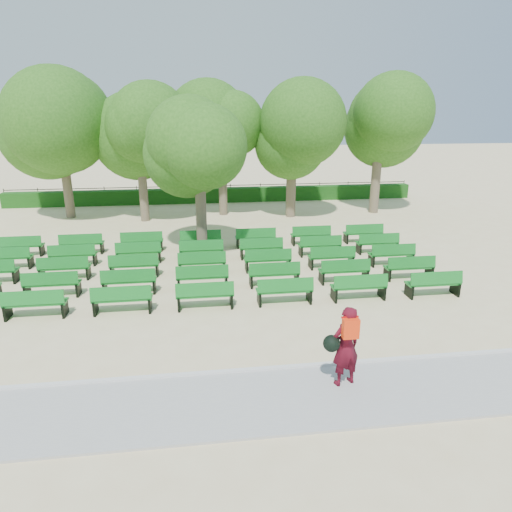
% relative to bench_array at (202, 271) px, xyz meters
% --- Properties ---
extents(ground, '(120.00, 120.00, 0.00)m').
position_rel_bench_array_xyz_m(ground, '(1.18, -0.60, -0.09)').
color(ground, beige).
extents(paving, '(30.00, 2.20, 0.06)m').
position_rel_bench_array_xyz_m(paving, '(1.18, -8.00, -0.06)').
color(paving, '#A6A5A2').
rests_on(paving, ground).
extents(curb, '(30.00, 0.12, 0.10)m').
position_rel_bench_array_xyz_m(curb, '(1.18, -6.85, -0.04)').
color(curb, silver).
rests_on(curb, ground).
extents(hedge, '(26.00, 0.70, 0.90)m').
position_rel_bench_array_xyz_m(hedge, '(1.18, 13.40, 0.36)').
color(hedge, '#184E14').
rests_on(hedge, ground).
extents(fence, '(26.00, 0.10, 1.02)m').
position_rel_bench_array_xyz_m(fence, '(1.18, 13.80, -0.09)').
color(fence, black).
rests_on(fence, ground).
extents(tree_line, '(21.80, 6.80, 7.04)m').
position_rel_bench_array_xyz_m(tree_line, '(1.18, 9.40, -0.09)').
color(tree_line, '#31671B').
rests_on(tree_line, ground).
extents(bench_array, '(1.75, 0.56, 1.10)m').
position_rel_bench_array_xyz_m(bench_array, '(0.00, 0.00, 0.00)').
color(bench_array, '#137221').
rests_on(bench_array, ground).
extents(tree_among, '(4.01, 4.01, 5.82)m').
position_rel_bench_array_xyz_m(tree_among, '(0.06, 2.21, 3.90)').
color(tree_among, brown).
rests_on(tree_among, ground).
extents(person, '(0.90, 0.61, 1.82)m').
position_rel_bench_array_xyz_m(person, '(2.87, -7.66, 0.91)').
color(person, '#4D0B17').
rests_on(person, ground).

